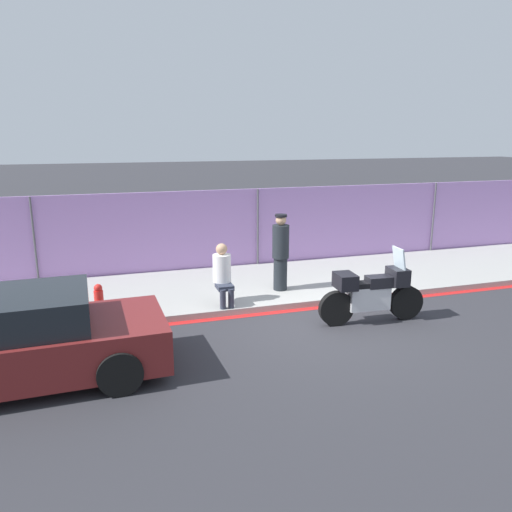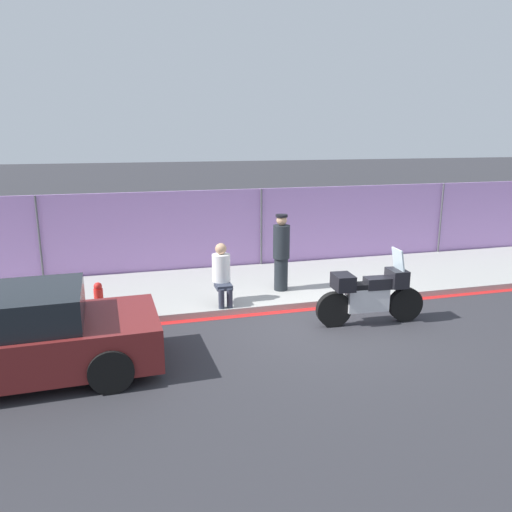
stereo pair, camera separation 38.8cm
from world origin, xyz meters
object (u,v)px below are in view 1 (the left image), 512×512
Objects in this scene: person_seated_on_curb at (223,271)px; fire_hydrant at (99,299)px; motorcycle at (371,293)px; officer_standing at (281,252)px; parked_car_left_down_street at (23,340)px.

person_seated_on_curb is 2.14× the size of fire_hydrant.
motorcycle is 2.48m from officer_standing.
officer_standing is 4.11m from fire_hydrant.
fire_hydrant is (-5.18, 1.79, -0.18)m from motorcycle.
parked_car_left_down_street is at bearing -113.96° from fire_hydrant.
motorcycle is 1.71× the size of person_seated_on_curb.
motorcycle is at bearing -31.70° from person_seated_on_curb.
fire_hydrant is at bearing -174.70° from officer_standing.
person_seated_on_curb reaches higher than fire_hydrant.
parked_car_left_down_street is (-5.12, -2.80, -0.37)m from officer_standing.
officer_standing is 5.85m from parked_car_left_down_street.
person_seated_on_curb is 2.58m from fire_hydrant.
fire_hydrant is (-4.05, -0.38, -0.61)m from officer_standing.
person_seated_on_curb reaches higher than parked_car_left_down_street.
motorcycle reaches higher than person_seated_on_curb.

